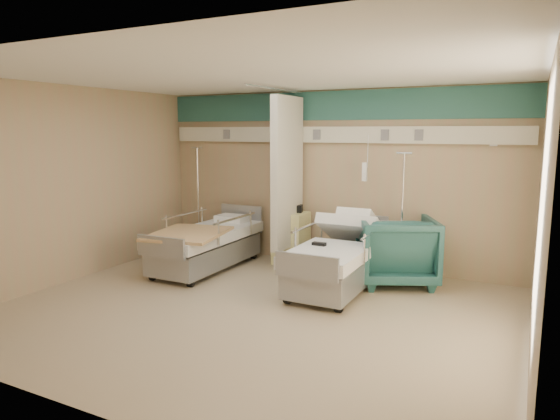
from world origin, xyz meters
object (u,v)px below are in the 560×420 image
object	(u,v)px
bed_right	(338,266)
iv_stand_left	(199,230)
bedside_cabinet	(291,238)
visitor_armchair	(396,250)
bed_left	(206,249)
iv_stand_right	(400,255)

from	to	relation	value
bed_right	iv_stand_left	bearing A→B (deg)	163.32
bedside_cabinet	visitor_armchair	bearing A→B (deg)	-9.46
bed_left	iv_stand_right	distance (m)	2.98
bed_right	bed_left	xyz separation A→B (m)	(-2.20, 0.00, 0.00)
iv_stand_right	bedside_cabinet	bearing A→B (deg)	175.38
visitor_armchair	bed_left	bearing A→B (deg)	-12.94
visitor_armchair	bedside_cabinet	bearing A→B (deg)	-34.29
bed_right	visitor_armchair	distance (m)	0.90
bedside_cabinet	iv_stand_right	world-z (taller)	iv_stand_right
visitor_armchair	iv_stand_right	size ratio (longest dim) A/B	0.57
visitor_armchair	iv_stand_left	size ratio (longest dim) A/B	0.57
iv_stand_right	iv_stand_left	world-z (taller)	iv_stand_left
bedside_cabinet	iv_stand_left	distance (m)	1.84
visitor_armchair	iv_stand_right	bearing A→B (deg)	-125.95
visitor_armchair	iv_stand_left	world-z (taller)	iv_stand_left
bed_left	bedside_cabinet	distance (m)	1.39
bed_left	bedside_cabinet	size ratio (longest dim) A/B	2.54
visitor_armchair	iv_stand_left	distance (m)	3.66
bedside_cabinet	iv_stand_right	size ratio (longest dim) A/B	0.46
bed_right	visitor_armchair	xyz separation A→B (m)	(0.65, 0.60, 0.17)
iv_stand_right	bed_left	bearing A→B (deg)	-165.36
bedside_cabinet	visitor_armchair	world-z (taller)	visitor_armchair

